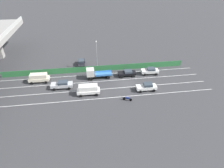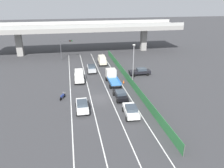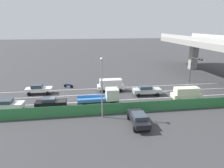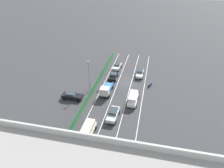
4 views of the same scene
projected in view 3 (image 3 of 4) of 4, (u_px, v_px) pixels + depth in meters
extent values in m
plane|color=#38383A|center=(59.00, 100.00, 32.50)|extent=(300.00, 300.00, 0.00)
cube|color=silver|center=(98.00, 88.00, 38.20)|extent=(0.14, 49.42, 0.01)
cube|color=silver|center=(100.00, 94.00, 35.04)|extent=(0.14, 49.42, 0.01)
cube|color=silver|center=(101.00, 101.00, 31.88)|extent=(0.14, 49.42, 0.01)
cube|color=silver|center=(104.00, 109.00, 28.71)|extent=(0.14, 49.42, 0.01)
cube|color=gray|center=(193.00, 56.00, 54.15)|extent=(1.70, 1.70, 6.88)
cube|color=#2D753D|center=(105.00, 109.00, 26.96)|extent=(0.06, 45.42, 1.51)
cylinder|color=#4C514C|center=(46.00, 112.00, 25.88)|extent=(0.10, 0.10, 1.51)
cylinder|color=#4C514C|center=(160.00, 106.00, 28.04)|extent=(0.10, 0.10, 1.51)
cube|color=silver|center=(111.00, 87.00, 36.49)|extent=(1.93, 4.80, 0.64)
cube|color=silver|center=(111.00, 82.00, 36.25)|extent=(1.69, 3.94, 1.06)
cylinder|color=black|center=(119.00, 88.00, 37.69)|extent=(0.23, 0.64, 0.64)
cylinder|color=black|center=(120.00, 91.00, 35.95)|extent=(0.23, 0.64, 0.64)
cylinder|color=black|center=(101.00, 88.00, 37.29)|extent=(0.23, 0.64, 0.64)
cylinder|color=black|center=(102.00, 91.00, 35.56)|extent=(0.23, 0.64, 0.64)
cube|color=white|center=(39.00, 90.00, 34.95)|extent=(1.72, 4.40, 0.63)
cube|color=#333D47|center=(37.00, 86.00, 34.74)|extent=(1.51, 1.80, 0.58)
cylinder|color=black|center=(49.00, 90.00, 36.10)|extent=(0.22, 0.64, 0.64)
cylinder|color=black|center=(48.00, 93.00, 34.48)|extent=(0.22, 0.64, 0.64)
cylinder|color=black|center=(32.00, 91.00, 35.69)|extent=(0.22, 0.64, 0.64)
cylinder|color=black|center=(29.00, 94.00, 34.07)|extent=(0.22, 0.64, 0.64)
cube|color=black|center=(51.00, 103.00, 29.12)|extent=(1.72, 4.38, 0.55)
cube|color=#333D47|center=(49.00, 99.00, 28.94)|extent=(1.51, 1.81, 0.48)
cylinder|color=black|center=(63.00, 103.00, 30.27)|extent=(0.22, 0.64, 0.64)
cylinder|color=black|center=(62.00, 107.00, 28.65)|extent=(0.22, 0.64, 0.64)
cylinder|color=black|center=(42.00, 104.00, 29.84)|extent=(0.22, 0.64, 0.64)
cylinder|color=black|center=(40.00, 108.00, 28.22)|extent=(0.22, 0.64, 0.64)
cube|color=silver|center=(8.00, 105.00, 28.10)|extent=(2.03, 4.33, 0.65)
cube|color=#333D47|center=(5.00, 101.00, 27.92)|extent=(1.66, 1.93, 0.50)
cylinder|color=black|center=(21.00, 106.00, 29.18)|extent=(0.26, 0.65, 0.64)
cylinder|color=black|center=(17.00, 111.00, 27.51)|extent=(0.26, 0.65, 0.64)
cylinder|color=black|center=(0.00, 106.00, 28.96)|extent=(0.26, 0.65, 0.64)
cube|color=#B7BABC|center=(147.00, 91.00, 34.33)|extent=(1.93, 4.73, 0.67)
cube|color=#333D47|center=(145.00, 87.00, 34.13)|extent=(1.64, 2.12, 0.51)
cylinder|color=black|center=(154.00, 91.00, 35.50)|extent=(0.24, 0.65, 0.64)
cylinder|color=black|center=(157.00, 95.00, 33.80)|extent=(0.24, 0.65, 0.64)
cylinder|color=black|center=(136.00, 92.00, 35.14)|extent=(0.24, 0.65, 0.64)
cylinder|color=black|center=(139.00, 95.00, 33.44)|extent=(0.24, 0.65, 0.64)
cube|color=beige|center=(186.00, 95.00, 31.98)|extent=(1.88, 4.60, 0.67)
cube|color=beige|center=(187.00, 90.00, 31.75)|extent=(1.64, 3.78, 0.97)
cylinder|color=black|center=(192.00, 96.00, 33.15)|extent=(0.23, 0.64, 0.64)
cylinder|color=black|center=(198.00, 100.00, 31.46)|extent=(0.23, 0.64, 0.64)
cylinder|color=black|center=(174.00, 97.00, 32.77)|extent=(0.23, 0.64, 0.64)
cylinder|color=black|center=(179.00, 101.00, 31.09)|extent=(0.23, 0.64, 0.64)
cube|color=black|center=(98.00, 101.00, 29.98)|extent=(1.65, 6.02, 0.25)
cube|color=beige|center=(112.00, 94.00, 30.05)|extent=(1.98, 1.83, 1.64)
cube|color=#3875BC|center=(91.00, 100.00, 29.78)|extent=(2.01, 4.07, 0.10)
cube|color=#3875BC|center=(91.00, 96.00, 30.61)|extent=(0.14, 4.05, 0.44)
cube|color=#3875BC|center=(92.00, 101.00, 28.83)|extent=(0.14, 4.05, 0.44)
cylinder|color=black|center=(111.00, 100.00, 31.32)|extent=(0.27, 0.80, 0.80)
cylinder|color=black|center=(113.00, 104.00, 29.47)|extent=(0.27, 0.80, 0.80)
cylinder|color=black|center=(84.00, 101.00, 30.68)|extent=(0.27, 0.80, 0.80)
cylinder|color=black|center=(84.00, 106.00, 28.83)|extent=(0.27, 0.80, 0.80)
cylinder|color=black|center=(72.00, 86.00, 38.42)|extent=(0.35, 0.58, 0.60)
cylinder|color=black|center=(65.00, 86.00, 38.80)|extent=(0.35, 0.58, 0.60)
cube|color=navy|center=(68.00, 85.00, 38.53)|extent=(0.65, 0.95, 0.36)
cylinder|color=#B2B2B2|center=(71.00, 83.00, 38.28)|extent=(0.55, 0.28, 0.03)
cube|color=black|center=(138.00, 119.00, 24.10)|extent=(4.65, 1.75, 0.61)
cube|color=#333D47|center=(139.00, 116.00, 23.58)|extent=(1.98, 1.52, 0.48)
cylinder|color=black|center=(128.00, 117.00, 25.61)|extent=(0.64, 0.23, 0.64)
cylinder|color=black|center=(141.00, 116.00, 25.84)|extent=(0.64, 0.23, 0.64)
cylinder|color=black|center=(134.00, 129.00, 22.62)|extent=(0.64, 0.23, 0.64)
cylinder|color=black|center=(149.00, 128.00, 22.85)|extent=(0.64, 0.23, 0.64)
cylinder|color=#47474C|center=(191.00, 69.00, 42.06)|extent=(0.18, 0.18, 5.43)
cylinder|color=#47474C|center=(197.00, 59.00, 39.95)|extent=(3.08, 0.39, 0.12)
cube|color=black|center=(201.00, 60.00, 38.80)|extent=(0.98, 0.36, 0.32)
sphere|color=#390706|center=(199.00, 59.00, 39.04)|extent=(0.20, 0.20, 0.20)
sphere|color=#3B2806|center=(200.00, 60.00, 38.76)|extent=(0.20, 0.20, 0.20)
sphere|color=green|center=(201.00, 60.00, 38.48)|extent=(0.20, 0.20, 0.20)
cylinder|color=gray|center=(102.00, 90.00, 25.32)|extent=(0.16, 0.16, 7.43)
ellipsoid|color=silver|center=(101.00, 59.00, 24.24)|extent=(0.60, 0.36, 0.28)
cone|color=orange|center=(101.00, 109.00, 28.03)|extent=(0.36, 0.36, 0.67)
cube|color=black|center=(101.00, 111.00, 28.12)|extent=(0.47, 0.47, 0.03)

